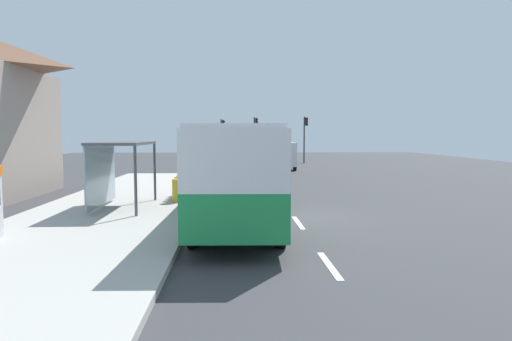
{
  "coord_description": "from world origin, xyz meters",
  "views": [
    {
      "loc": [
        -1.91,
        -16.02,
        2.96
      ],
      "look_at": [
        -1.0,
        2.45,
        1.5
      ],
      "focal_mm": 32.0,
      "sensor_mm": 36.0,
      "label": 1
    }
  ],
  "objects_px": {
    "white_van": "(281,153)",
    "traffic_light_near_side": "(305,132)",
    "recycling_bin_green": "(182,186)",
    "bus_shelter": "(115,157)",
    "traffic_light_median": "(255,132)",
    "recycling_bin_yellow": "(178,190)",
    "bus": "(239,167)",
    "sedan_near": "(270,153)",
    "traffic_light_far_side": "(222,134)",
    "recycling_bin_red": "(180,188)",
    "recycling_bin_blue": "(184,185)"
  },
  "relations": [
    {
      "from": "traffic_light_near_side",
      "to": "traffic_light_far_side",
      "type": "height_order",
      "value": "traffic_light_near_side"
    },
    {
      "from": "recycling_bin_green",
      "to": "traffic_light_near_side",
      "type": "xyz_separation_m",
      "value": [
        9.7,
        26.72,
        2.55
      ]
    },
    {
      "from": "bus",
      "to": "traffic_light_far_side",
      "type": "distance_m",
      "value": 32.39
    },
    {
      "from": "traffic_light_far_side",
      "to": "traffic_light_near_side",
      "type": "bearing_deg",
      "value": -5.32
    },
    {
      "from": "recycling_bin_red",
      "to": "recycling_bin_green",
      "type": "xyz_separation_m",
      "value": [
        0.0,
        0.7,
        0.0
      ]
    },
    {
      "from": "traffic_light_near_side",
      "to": "traffic_light_far_side",
      "type": "relative_size",
      "value": 1.05
    },
    {
      "from": "recycling_bin_yellow",
      "to": "recycling_bin_green",
      "type": "relative_size",
      "value": 1.0
    },
    {
      "from": "bus_shelter",
      "to": "traffic_light_median",
      "type": "bearing_deg",
      "value": 77.64
    },
    {
      "from": "recycling_bin_red",
      "to": "recycling_bin_green",
      "type": "distance_m",
      "value": 0.7
    },
    {
      "from": "traffic_light_far_side",
      "to": "traffic_light_median",
      "type": "bearing_deg",
      "value": 12.89
    },
    {
      "from": "bus",
      "to": "traffic_light_median",
      "type": "relative_size",
      "value": 2.31
    },
    {
      "from": "recycling_bin_blue",
      "to": "traffic_light_median",
      "type": "distance_m",
      "value": 28.12
    },
    {
      "from": "sedan_near",
      "to": "traffic_light_median",
      "type": "xyz_separation_m",
      "value": [
        -1.9,
        -3.82,
        2.41
      ]
    },
    {
      "from": "recycling_bin_yellow",
      "to": "recycling_bin_red",
      "type": "bearing_deg",
      "value": 90.0
    },
    {
      "from": "bus",
      "to": "traffic_light_far_side",
      "type": "xyz_separation_m",
      "value": [
        -1.38,
        32.33,
        1.21
      ]
    },
    {
      "from": "sedan_near",
      "to": "recycling_bin_yellow",
      "type": "relative_size",
      "value": 4.65
    },
    {
      "from": "traffic_light_near_side",
      "to": "sedan_near",
      "type": "bearing_deg",
      "value": 120.59
    },
    {
      "from": "traffic_light_near_side",
      "to": "bus_shelter",
      "type": "bearing_deg",
      "value": -111.99
    },
    {
      "from": "traffic_light_median",
      "to": "recycling_bin_yellow",
      "type": "bearing_deg",
      "value": -98.8
    },
    {
      "from": "recycling_bin_red",
      "to": "traffic_light_far_side",
      "type": "distance_m",
      "value": 28.35
    },
    {
      "from": "bus",
      "to": "recycling_bin_red",
      "type": "distance_m",
      "value": 4.95
    },
    {
      "from": "white_van",
      "to": "traffic_light_median",
      "type": "bearing_deg",
      "value": 100.77
    },
    {
      "from": "white_van",
      "to": "traffic_light_near_side",
      "type": "height_order",
      "value": "traffic_light_near_side"
    },
    {
      "from": "traffic_light_far_side",
      "to": "recycling_bin_yellow",
      "type": "bearing_deg",
      "value": -92.19
    },
    {
      "from": "sedan_near",
      "to": "recycling_bin_yellow",
      "type": "xyz_separation_m",
      "value": [
        -6.5,
        -33.54,
        -0.14
      ]
    },
    {
      "from": "sedan_near",
      "to": "bus_shelter",
      "type": "bearing_deg",
      "value": -104.01
    },
    {
      "from": "traffic_light_far_side",
      "to": "bus_shelter",
      "type": "relative_size",
      "value": 1.14
    },
    {
      "from": "white_van",
      "to": "recycling_bin_green",
      "type": "bearing_deg",
      "value": -108.74
    },
    {
      "from": "bus",
      "to": "traffic_light_far_side",
      "type": "relative_size",
      "value": 2.43
    },
    {
      "from": "bus_shelter",
      "to": "traffic_light_near_side",
      "type": "bearing_deg",
      "value": 68.01
    },
    {
      "from": "white_van",
      "to": "recycling_bin_yellow",
      "type": "distance_m",
      "value": 21.27
    },
    {
      "from": "recycling_bin_red",
      "to": "traffic_light_far_side",
      "type": "bearing_deg",
      "value": 87.76
    },
    {
      "from": "sedan_near",
      "to": "recycling_bin_green",
      "type": "bearing_deg",
      "value": -101.44
    },
    {
      "from": "bus",
      "to": "recycling_bin_green",
      "type": "distance_m",
      "value": 5.54
    },
    {
      "from": "recycling_bin_blue",
      "to": "traffic_light_near_side",
      "type": "relative_size",
      "value": 0.2
    },
    {
      "from": "recycling_bin_yellow",
      "to": "recycling_bin_red",
      "type": "distance_m",
      "value": 0.7
    },
    {
      "from": "bus",
      "to": "bus_shelter",
      "type": "height_order",
      "value": "bus"
    },
    {
      "from": "sedan_near",
      "to": "traffic_light_far_side",
      "type": "bearing_deg",
      "value": -139.46
    },
    {
      "from": "bus_shelter",
      "to": "recycling_bin_yellow",
      "type": "bearing_deg",
      "value": 32.05
    },
    {
      "from": "traffic_light_far_side",
      "to": "bus_shelter",
      "type": "xyz_separation_m",
      "value": [
        -3.32,
        -30.31,
        -0.96
      ]
    },
    {
      "from": "traffic_light_near_side",
      "to": "traffic_light_far_side",
      "type": "distance_m",
      "value": 8.64
    },
    {
      "from": "sedan_near",
      "to": "bus_shelter",
      "type": "relative_size",
      "value": 1.11
    },
    {
      "from": "recycling_bin_green",
      "to": "recycling_bin_red",
      "type": "bearing_deg",
      "value": -90.0
    },
    {
      "from": "recycling_bin_blue",
      "to": "traffic_light_near_side",
      "type": "xyz_separation_m",
      "value": [
        9.7,
        26.02,
        2.55
      ]
    },
    {
      "from": "recycling_bin_yellow",
      "to": "traffic_light_median",
      "type": "distance_m",
      "value": 30.18
    },
    {
      "from": "traffic_light_near_side",
      "to": "traffic_light_far_side",
      "type": "bearing_deg",
      "value": 174.68
    },
    {
      "from": "recycling_bin_red",
      "to": "traffic_light_near_side",
      "type": "distance_m",
      "value": 29.2
    },
    {
      "from": "recycling_bin_green",
      "to": "recycling_bin_blue",
      "type": "relative_size",
      "value": 1.0
    },
    {
      "from": "recycling_bin_yellow",
      "to": "traffic_light_median",
      "type": "relative_size",
      "value": 0.2
    },
    {
      "from": "recycling_bin_yellow",
      "to": "bus_shelter",
      "type": "height_order",
      "value": "bus_shelter"
    }
  ]
}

